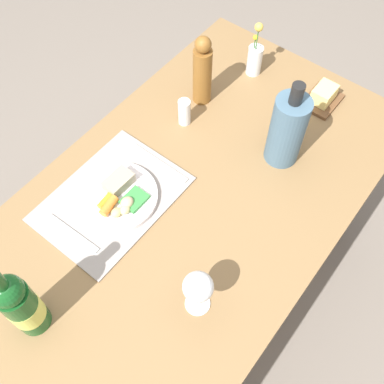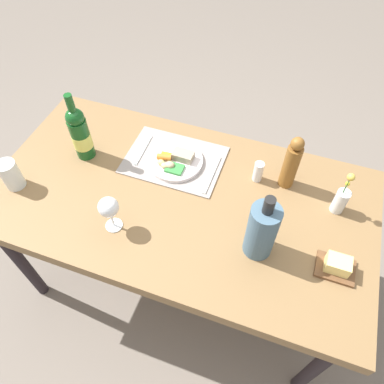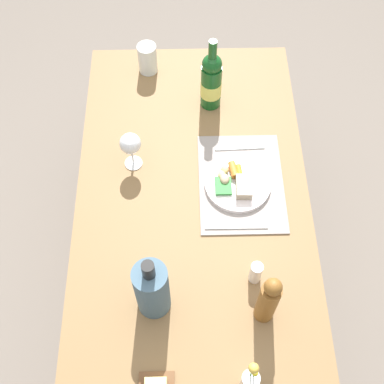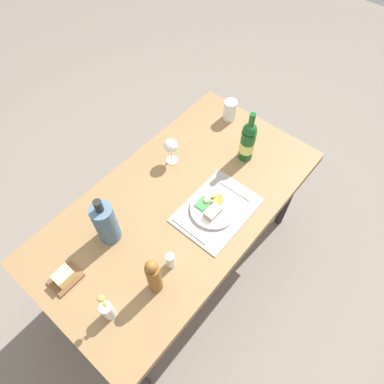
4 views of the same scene
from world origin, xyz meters
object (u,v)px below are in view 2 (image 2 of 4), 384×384
object	(u,v)px
butter_dish	(337,266)
fork	(212,174)
salt_shaker	(258,172)
cooler_bottle	(262,230)
water_tumbler	(12,176)
knife	(143,150)
wine_bottle	(80,133)
dinner_plate	(175,160)
flower_vase	(341,199)
wine_glass	(109,208)
dining_table	(180,206)
pepper_mill	(291,163)

from	to	relation	value
butter_dish	fork	bearing A→B (deg)	-26.19
fork	salt_shaker	xyz separation A→B (m)	(-0.18, -0.04, 0.04)
cooler_bottle	water_tumbler	distance (m)	0.98
water_tumbler	butter_dish	bearing A→B (deg)	-177.63
knife	cooler_bottle	distance (m)	0.65
wine_bottle	dinner_plate	bearing A→B (deg)	-168.51
wine_bottle	water_tumbler	xyz separation A→B (m)	(0.18, 0.24, -0.07)
wine_bottle	flower_vase	distance (m)	1.04
wine_bottle	cooler_bottle	bearing A→B (deg)	165.77
dinner_plate	wine_bottle	world-z (taller)	wine_bottle
dinner_plate	fork	xyz separation A→B (m)	(-0.16, 0.01, -0.01)
flower_vase	butter_dish	xyz separation A→B (m)	(-0.02, 0.25, -0.04)
dinner_plate	water_tumbler	xyz separation A→B (m)	(0.56, 0.32, 0.03)
knife	wine_glass	world-z (taller)	wine_glass
dining_table	fork	size ratio (longest dim) A/B	7.22
wine_bottle	flower_vase	size ratio (longest dim) A/B	1.52
water_tumbler	wine_glass	bearing A→B (deg)	174.64
flower_vase	butter_dish	size ratio (longest dim) A/B	1.57
fork	wine_bottle	world-z (taller)	wine_bottle
butter_dish	dining_table	bearing A→B (deg)	-10.65
knife	flower_vase	size ratio (longest dim) A/B	0.88
cooler_bottle	water_tumbler	size ratio (longest dim) A/B	2.35
wine_glass	salt_shaker	world-z (taller)	wine_glass
wine_bottle	butter_dish	world-z (taller)	wine_bottle
pepper_mill	flower_vase	distance (m)	0.22
dinner_plate	wine_bottle	distance (m)	0.40
wine_glass	cooler_bottle	bearing A→B (deg)	-170.80
dining_table	salt_shaker	xyz separation A→B (m)	(-0.26, -0.19, 0.11)
cooler_bottle	wine_glass	world-z (taller)	cooler_bottle
wine_glass	dining_table	bearing A→B (deg)	-130.72
fork	dining_table	bearing A→B (deg)	58.93
wine_glass	butter_dish	xyz separation A→B (m)	(-0.78, -0.09, -0.09)
dining_table	cooler_bottle	bearing A→B (deg)	159.79
cooler_bottle	salt_shaker	distance (m)	0.33
flower_vase	wine_glass	size ratio (longest dim) A/B	1.31
cooler_bottle	butter_dish	world-z (taller)	cooler_bottle
wine_bottle	flower_vase	xyz separation A→B (m)	(-1.04, -0.06, -0.06)
knife	butter_dish	bearing A→B (deg)	159.19
butter_dish	flower_vase	bearing A→B (deg)	-84.69
dining_table	knife	world-z (taller)	knife
wine_bottle	salt_shaker	size ratio (longest dim) A/B	3.41
cooler_bottle	wine_glass	xyz separation A→B (m)	(0.52, 0.08, -0.01)
water_tumbler	salt_shaker	world-z (taller)	water_tumbler
wine_bottle	fork	bearing A→B (deg)	-173.15
dining_table	pepper_mill	world-z (taller)	pepper_mill
knife	flower_vase	bearing A→B (deg)	175.76
dining_table	pepper_mill	bearing A→B (deg)	-151.57
pepper_mill	cooler_bottle	bearing A→B (deg)	83.28
wine_bottle	salt_shaker	world-z (taller)	wine_bottle
wine_bottle	flower_vase	world-z (taller)	wine_bottle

